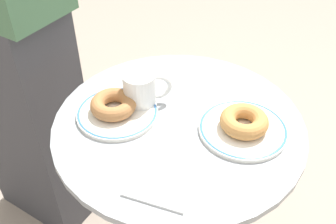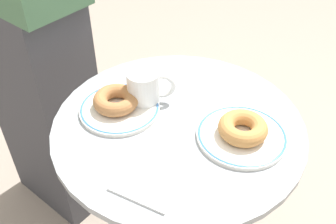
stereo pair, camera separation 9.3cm
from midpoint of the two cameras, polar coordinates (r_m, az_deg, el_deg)
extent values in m
cylinder|color=#999EA3|center=(0.95, -1.23, -1.96)|extent=(0.61, 0.61, 0.02)
cylinder|color=#999EA3|center=(1.21, -1.00, -14.24)|extent=(0.06, 0.06, 0.67)
cylinder|color=white|center=(0.97, -10.14, -0.25)|extent=(0.20, 0.20, 0.01)
torus|color=#3D75BC|center=(0.97, -10.16, -0.10)|extent=(0.20, 0.20, 0.01)
cylinder|color=white|center=(0.92, 8.11, -2.65)|extent=(0.21, 0.21, 0.01)
torus|color=#3D75BC|center=(0.92, 8.12, -2.50)|extent=(0.20, 0.20, 0.01)
torus|color=#A36B3D|center=(0.96, -10.77, 0.99)|extent=(0.14, 0.14, 0.04)
torus|color=#BC7F42|center=(0.90, 8.25, -1.47)|extent=(0.14, 0.14, 0.04)
cube|color=white|center=(0.81, -4.37, -10.60)|extent=(0.15, 0.14, 0.01)
cylinder|color=white|center=(0.97, -6.93, 3.14)|extent=(0.08, 0.08, 0.09)
torus|color=white|center=(0.97, -4.20, 3.60)|extent=(0.07, 0.03, 0.07)
cube|color=#3D3D42|center=(1.46, -21.24, -1.47)|extent=(0.42, 0.35, 0.87)
camera|label=1|loc=(0.05, -92.86, -2.42)|focal=41.59mm
camera|label=2|loc=(0.05, 87.14, 2.42)|focal=41.59mm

